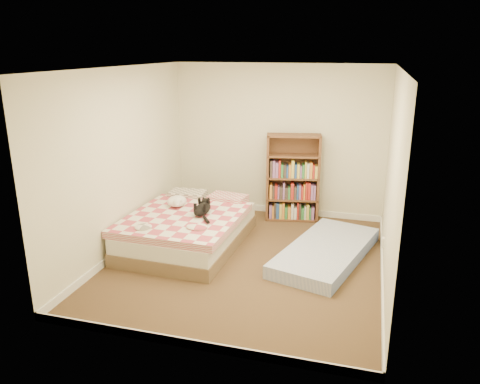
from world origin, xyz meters
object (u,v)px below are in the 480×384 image
(black_cat, at_px, (203,208))
(bed, at_px, (189,228))
(bookshelf, at_px, (293,188))
(floor_mattress, at_px, (326,252))
(white_dog, at_px, (177,201))

(black_cat, bearing_deg, bed, 171.01)
(bookshelf, distance_m, black_cat, 1.77)
(floor_mattress, relative_size, white_dog, 5.09)
(floor_mattress, distance_m, black_cat, 1.80)
(floor_mattress, distance_m, white_dog, 2.26)
(bookshelf, xyz_separation_m, black_cat, (-1.03, -1.44, 0.04))
(floor_mattress, height_order, white_dog, white_dog)
(bookshelf, relative_size, floor_mattress, 0.72)
(bookshelf, height_order, floor_mattress, bookshelf)
(bookshelf, relative_size, white_dog, 3.68)
(bed, distance_m, white_dog, 0.44)
(floor_mattress, bearing_deg, white_dog, -167.82)
(bookshelf, bearing_deg, floor_mattress, -73.68)
(bed, height_order, bookshelf, bookshelf)
(bed, xyz_separation_m, bookshelf, (1.25, 1.44, 0.28))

